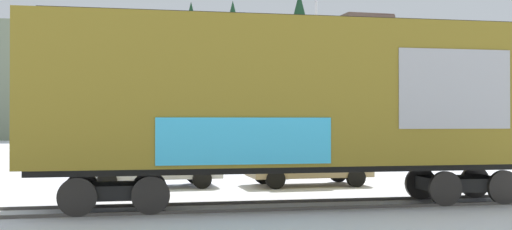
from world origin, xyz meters
name	(u,v)px	position (x,y,z in m)	size (l,w,h in m)	color
ground_plane	(255,207)	(0.00, 0.00, 0.00)	(260.00, 260.00, 0.00)	silver
track	(312,204)	(1.51, 0.02, 0.04)	(59.98, 5.17, 0.08)	#4C4742
freight_car	(298,97)	(1.13, 0.00, 2.87)	(13.91, 3.77, 5.02)	olive
flagpole	(315,33)	(4.12, 10.84, 6.15)	(0.73, 1.53, 9.67)	silver
hillside	(188,88)	(-0.03, 71.33, 6.88)	(128.71, 30.48, 18.54)	slate
parked_car_silver	(152,163)	(-2.84, 5.22, 0.83)	(4.64, 2.32, 1.68)	#B7BABF
parked_car_tan	(307,162)	(2.50, 5.07, 0.80)	(4.30, 2.23, 1.58)	#9E8966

